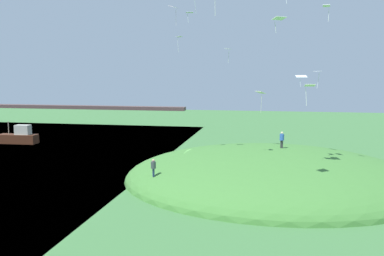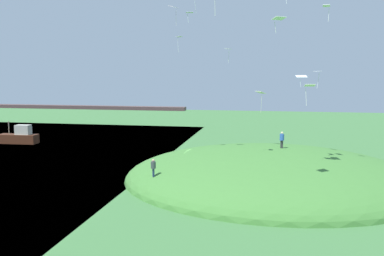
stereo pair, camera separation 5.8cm
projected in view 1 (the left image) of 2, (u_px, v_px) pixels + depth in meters
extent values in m
plane|color=#3C6F3A|center=(197.00, 174.00, 44.92)|extent=(160.00, 160.00, 0.00)
ellipsoid|color=#3F7834|center=(271.00, 180.00, 42.42)|extent=(30.40, 26.85, 6.30)
cube|color=#513E3D|center=(75.00, 107.00, 82.00)|extent=(44.94, 1.80, 0.70)
cube|color=#442315|center=(18.00, 139.00, 64.70)|extent=(6.18, 2.06, 1.44)
cube|color=#B2B3A5|center=(23.00, 130.00, 64.37)|extent=(2.33, 1.38, 1.51)
cylinder|color=gray|center=(9.00, 128.00, 64.71)|extent=(0.14, 0.14, 2.08)
cube|color=#323436|center=(282.00, 144.00, 43.13)|extent=(0.28, 0.21, 0.83)
cylinder|color=#2F5AB1|center=(282.00, 137.00, 43.04)|extent=(0.57, 0.57, 0.66)
sphere|color=beige|center=(282.00, 133.00, 42.98)|extent=(0.25, 0.25, 0.25)
cube|color=navy|center=(154.00, 173.00, 37.34)|extent=(0.24, 0.28, 0.78)
cylinder|color=#3B4446|center=(153.00, 165.00, 37.25)|extent=(0.62, 0.62, 0.62)
sphere|color=tan|center=(153.00, 160.00, 37.19)|extent=(0.24, 0.24, 0.24)
cube|color=white|center=(301.00, 76.00, 44.94)|extent=(1.30, 0.97, 0.26)
cylinder|color=white|center=(300.00, 83.00, 44.81)|extent=(0.12, 0.14, 0.87)
cylinder|color=white|center=(215.00, 8.00, 35.58)|extent=(0.07, 0.05, 1.32)
cube|color=white|center=(228.00, 49.00, 45.50)|extent=(0.74, 0.93, 0.07)
cylinder|color=white|center=(229.00, 57.00, 45.83)|extent=(0.11, 0.05, 1.35)
cylinder|color=white|center=(195.00, 6.00, 44.27)|extent=(0.20, 0.28, 1.70)
cube|color=silver|center=(261.00, 92.00, 44.96)|extent=(1.28, 1.34, 0.29)
cylinder|color=silver|center=(261.00, 104.00, 44.87)|extent=(0.10, 0.22, 1.98)
cube|color=white|center=(173.00, 7.00, 47.14)|extent=(1.11, 1.32, 0.26)
cylinder|color=white|center=(176.00, 18.00, 47.48)|extent=(0.06, 0.18, 1.79)
cube|color=white|center=(190.00, 12.00, 39.99)|extent=(0.76, 0.59, 0.06)
cylinder|color=white|center=(188.00, 19.00, 40.07)|extent=(0.12, 0.06, 0.81)
cube|color=white|center=(179.00, 37.00, 42.16)|extent=(0.60, 0.80, 0.07)
cylinder|color=white|center=(178.00, 45.00, 42.36)|extent=(0.13, 0.08, 1.39)
cube|color=silver|center=(279.00, 18.00, 29.40)|extent=(1.10, 1.04, 0.19)
cylinder|color=silver|center=(275.00, 28.00, 29.61)|extent=(0.15, 0.07, 0.81)
cube|color=silver|center=(310.00, 85.00, 35.61)|extent=(0.99, 0.73, 0.23)
cylinder|color=silver|center=(306.00, 97.00, 36.00)|extent=(0.14, 0.27, 1.57)
cube|color=white|center=(317.00, 71.00, 37.50)|extent=(0.75, 0.86, 0.05)
cylinder|color=white|center=(318.00, 81.00, 37.88)|extent=(0.21, 0.19, 1.38)
cube|color=white|center=(326.00, 6.00, 35.72)|extent=(0.66, 0.51, 0.16)
cylinder|color=white|center=(329.00, 15.00, 35.88)|extent=(0.08, 0.16, 1.17)
cylinder|color=brown|center=(149.00, 166.00, 45.47)|extent=(0.14, 0.14, 1.38)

